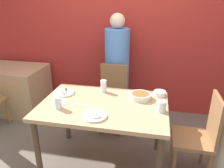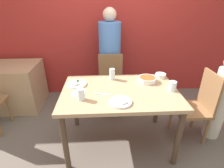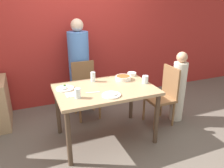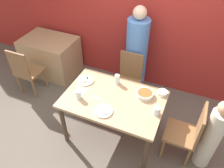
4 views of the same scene
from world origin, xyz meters
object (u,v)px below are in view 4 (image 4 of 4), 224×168
plate_rice_adult (104,111)px  person_child (211,137)px  chair_child_spot (187,132)px  glass_water_tall (117,79)px  chair_adult_spot (128,79)px  bowl_curry (145,94)px  person_adult (136,56)px

plate_rice_adult → person_child: bearing=14.5°
chair_child_spot → glass_water_tall: 1.14m
plate_rice_adult → glass_water_tall: glass_water_tall is taller
plate_rice_adult → glass_water_tall: (-0.05, 0.56, 0.06)m
glass_water_tall → chair_adult_spot: bearing=89.1°
chair_child_spot → bowl_curry: size_ratio=4.09×
chair_adult_spot → glass_water_tall: chair_adult_spot is taller
person_adult → plate_rice_adult: (0.05, -1.39, 0.05)m
plate_rice_adult → person_adult: bearing=91.9°
plate_rice_adult → glass_water_tall: bearing=95.5°
bowl_curry → plate_rice_adult: (-0.38, -0.47, -0.02)m
person_child → glass_water_tall: person_child is taller
person_adult → plate_rice_adult: person_adult is taller
person_adult → plate_rice_adult: size_ratio=6.94×
person_adult → bowl_curry: 1.01m
chair_adult_spot → person_child: (1.33, -0.71, 0.05)m
chair_adult_spot → bowl_curry: 0.77m
person_child → bowl_curry: (-0.91, 0.14, 0.26)m
person_adult → glass_water_tall: 0.83m
chair_adult_spot → plate_rice_adult: (0.05, -1.04, 0.29)m
chair_child_spot → bowl_curry: (-0.63, 0.14, 0.31)m
person_child → plate_rice_adult: bearing=-165.5°
person_adult → bowl_curry: person_adult is taller
glass_water_tall → person_child: bearing=-9.8°
chair_adult_spot → glass_water_tall: bearing=-90.9°
chair_child_spot → plate_rice_adult: 1.10m
chair_adult_spot → chair_child_spot: bearing=-33.9°
chair_adult_spot → plate_rice_adult: chair_adult_spot is taller
bowl_curry → chair_adult_spot: bearing=126.5°
person_child → glass_water_tall: (-1.34, 0.23, 0.30)m
chair_adult_spot → person_adult: size_ratio=0.58×
person_adult → glass_water_tall: size_ratio=11.21×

